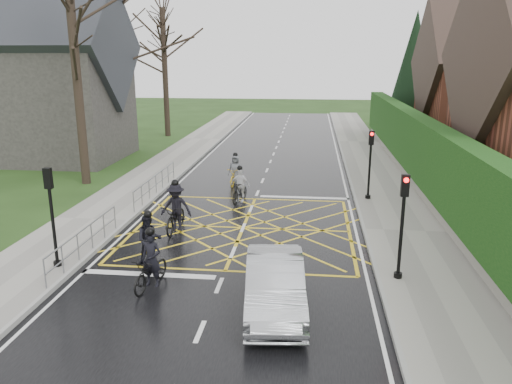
% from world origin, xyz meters
% --- Properties ---
extents(ground, '(120.00, 120.00, 0.00)m').
position_xyz_m(ground, '(0.00, 0.00, 0.00)').
color(ground, '#1C3311').
rests_on(ground, ground).
extents(road, '(9.00, 80.00, 0.01)m').
position_xyz_m(road, '(0.00, 0.00, 0.01)').
color(road, black).
rests_on(road, ground).
extents(sidewalk_right, '(3.00, 80.00, 0.15)m').
position_xyz_m(sidewalk_right, '(6.00, 0.00, 0.07)').
color(sidewalk_right, gray).
rests_on(sidewalk_right, ground).
extents(sidewalk_left, '(3.00, 80.00, 0.15)m').
position_xyz_m(sidewalk_left, '(-6.00, 0.00, 0.07)').
color(sidewalk_left, gray).
rests_on(sidewalk_left, ground).
extents(stone_wall, '(0.50, 38.00, 0.70)m').
position_xyz_m(stone_wall, '(7.75, 6.00, 0.35)').
color(stone_wall, slate).
rests_on(stone_wall, ground).
extents(hedge, '(0.90, 38.00, 2.80)m').
position_xyz_m(hedge, '(7.75, 6.00, 2.10)').
color(hedge, black).
rests_on(hedge, stone_wall).
extents(house_far, '(9.80, 8.80, 10.30)m').
position_xyz_m(house_far, '(14.75, 18.00, 4.36)').
color(house_far, brown).
rests_on(house_far, ground).
extents(conifer, '(4.60, 4.60, 10.00)m').
position_xyz_m(conifer, '(10.75, 26.00, 4.99)').
color(conifer, black).
rests_on(conifer, ground).
extents(church, '(8.80, 7.80, 11.00)m').
position_xyz_m(church, '(-13.54, 12.00, 4.93)').
color(church, '#2D2B28').
rests_on(church, ground).
extents(tree_near, '(9.24, 9.24, 11.44)m').
position_xyz_m(tree_near, '(-9.00, 6.00, 7.91)').
color(tree_near, black).
rests_on(tree_near, ground).
extents(tree_mid, '(10.08, 10.08, 12.48)m').
position_xyz_m(tree_mid, '(-10.00, 14.00, 8.63)').
color(tree_mid, black).
rests_on(tree_mid, ground).
extents(tree_far, '(8.40, 8.40, 10.40)m').
position_xyz_m(tree_far, '(-9.30, 22.00, 7.19)').
color(tree_far, black).
rests_on(tree_far, ground).
extents(railing_south, '(0.05, 5.04, 1.03)m').
position_xyz_m(railing_south, '(-4.65, -3.50, 0.78)').
color(railing_south, slate).
rests_on(railing_south, ground).
extents(railing_north, '(0.05, 6.04, 1.03)m').
position_xyz_m(railing_north, '(-4.65, 4.00, 0.79)').
color(railing_north, slate).
rests_on(railing_north, ground).
extents(traffic_light_ne, '(0.24, 0.31, 3.21)m').
position_xyz_m(traffic_light_ne, '(5.10, 4.20, 1.66)').
color(traffic_light_ne, black).
rests_on(traffic_light_ne, ground).
extents(traffic_light_se, '(0.24, 0.31, 3.21)m').
position_xyz_m(traffic_light_se, '(5.10, -4.20, 1.66)').
color(traffic_light_se, black).
rests_on(traffic_light_se, ground).
extents(traffic_light_sw, '(0.24, 0.31, 3.21)m').
position_xyz_m(traffic_light_sw, '(-5.10, -4.50, 1.66)').
color(traffic_light_sw, black).
rests_on(traffic_light_sw, ground).
extents(cyclist_rear, '(0.96, 1.89, 1.75)m').
position_xyz_m(cyclist_rear, '(-1.89, -5.27, 0.57)').
color(cyclist_rear, black).
rests_on(cyclist_rear, ground).
extents(cyclist_back, '(0.99, 1.84, 1.78)m').
position_xyz_m(cyclist_back, '(-2.43, -3.80, 0.67)').
color(cyclist_back, black).
rests_on(cyclist_back, ground).
extents(cyclist_mid, '(1.19, 2.05, 1.96)m').
position_xyz_m(cyclist_mid, '(-2.45, -0.56, 0.72)').
color(cyclist_mid, black).
rests_on(cyclist_mid, ground).
extents(cyclist_front, '(0.96, 1.72, 1.66)m').
position_xyz_m(cyclist_front, '(-0.62, 3.49, 0.61)').
color(cyclist_front, black).
rests_on(cyclist_front, ground).
extents(cyclist_lead, '(0.79, 1.75, 1.66)m').
position_xyz_m(cyclist_lead, '(-1.30, 6.56, 0.57)').
color(cyclist_lead, '#BB9316').
rests_on(cyclist_lead, ground).
extents(car, '(1.85, 4.32, 1.38)m').
position_xyz_m(car, '(1.68, -6.17, 0.69)').
color(car, '#A2A5A9').
rests_on(car, ground).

